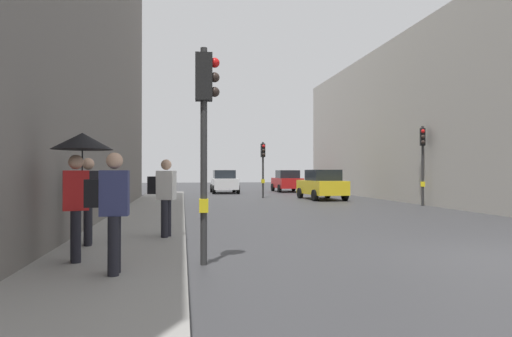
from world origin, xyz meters
name	(u,v)px	position (x,y,z in m)	size (l,w,h in m)	color
ground_plane	(494,258)	(0.00, 0.00, 0.00)	(120.00, 120.00, 0.00)	#38383A
sidewalk_kerb	(142,224)	(-7.07, 6.00, 0.08)	(2.51, 40.00, 0.16)	gray
building_facade_right	(469,125)	(11.82, 17.76, 4.59)	(12.00, 27.37, 9.19)	#B2ADA3
traffic_light_mid_street	(423,151)	(5.51, 12.19, 2.65)	(0.34, 0.45, 3.84)	#2D2D2D
traffic_light_far_median	(263,159)	(-0.92, 19.83, 2.42)	(0.25, 0.44, 3.50)	#2D2D2D
traffic_light_near_left	(205,115)	(-5.49, 0.25, 2.65)	(0.44, 0.25, 3.85)	#2D2D2D
car_white_compact	(224,182)	(-2.71, 26.73, 0.88)	(2.03, 4.21, 1.76)	silver
car_yellow_taxi	(322,185)	(2.25, 17.77, 0.88)	(2.18, 4.28, 1.76)	yellow
car_red_sedan	(287,181)	(2.55, 28.03, 0.88)	(2.03, 4.21, 1.76)	red
pedestrian_with_umbrella	(80,160)	(-7.57, 0.09, 1.84)	(1.00, 1.00, 2.14)	black
pedestrian_with_grey_backpack	(111,205)	(-6.91, -0.97, 1.16)	(0.60, 0.36, 1.77)	black
pedestrian_with_black_backpack	(164,193)	(-6.30, 2.73, 1.16)	(0.66, 0.46, 1.77)	black
pedestrian_in_dark_coat	(88,197)	(-7.78, 1.79, 1.13)	(0.43, 0.36, 1.77)	black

